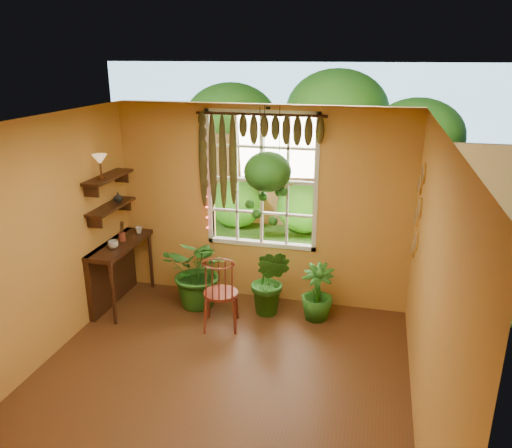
{
  "coord_description": "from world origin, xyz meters",
  "views": [
    {
      "loc": [
        1.48,
        -4.02,
        3.31
      ],
      "look_at": [
        0.2,
        1.15,
        1.48
      ],
      "focal_mm": 35.0,
      "sensor_mm": 36.0,
      "label": 1
    }
  ],
  "objects_px": {
    "counter_ledge": "(115,266)",
    "hanging_basket": "(268,177)",
    "potted_plant_left": "(200,271)",
    "potted_plant_mid": "(270,281)",
    "windsor_chair": "(221,303)"
  },
  "relations": [
    {
      "from": "potted_plant_mid",
      "to": "hanging_basket",
      "type": "height_order",
      "value": "hanging_basket"
    },
    {
      "from": "potted_plant_mid",
      "to": "hanging_basket",
      "type": "relative_size",
      "value": 0.64
    },
    {
      "from": "counter_ledge",
      "to": "potted_plant_mid",
      "type": "distance_m",
      "value": 2.16
    },
    {
      "from": "potted_plant_left",
      "to": "windsor_chair",
      "type": "bearing_deg",
      "value": -47.55
    },
    {
      "from": "potted_plant_left",
      "to": "potted_plant_mid",
      "type": "relative_size",
      "value": 1.07
    },
    {
      "from": "potted_plant_left",
      "to": "potted_plant_mid",
      "type": "height_order",
      "value": "potted_plant_left"
    },
    {
      "from": "potted_plant_mid",
      "to": "hanging_basket",
      "type": "bearing_deg",
      "value": 112.93
    },
    {
      "from": "windsor_chair",
      "to": "hanging_basket",
      "type": "bearing_deg",
      "value": 46.56
    },
    {
      "from": "counter_ledge",
      "to": "hanging_basket",
      "type": "distance_m",
      "value": 2.45
    },
    {
      "from": "counter_ledge",
      "to": "hanging_basket",
      "type": "xyz_separation_m",
      "value": [
        2.05,
        0.41,
        1.27
      ]
    },
    {
      "from": "hanging_basket",
      "to": "potted_plant_mid",
      "type": "bearing_deg",
      "value": -67.07
    },
    {
      "from": "windsor_chair",
      "to": "hanging_basket",
      "type": "height_order",
      "value": "hanging_basket"
    },
    {
      "from": "potted_plant_mid",
      "to": "counter_ledge",
      "type": "bearing_deg",
      "value": -175.25
    },
    {
      "from": "counter_ledge",
      "to": "hanging_basket",
      "type": "height_order",
      "value": "hanging_basket"
    },
    {
      "from": "hanging_basket",
      "to": "potted_plant_left",
      "type": "bearing_deg",
      "value": -165.35
    }
  ]
}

